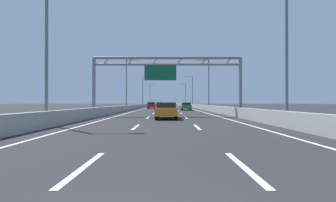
# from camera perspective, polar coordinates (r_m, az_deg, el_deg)

# --- Properties ---
(ground_plane) EXTENTS (260.00, 260.00, 0.00)m
(ground_plane) POSITION_cam_1_polar(r_m,az_deg,el_deg) (102.12, 0.04, -1.09)
(ground_plane) COLOR #262628
(lane_dash_left_0) EXTENTS (0.16, 3.00, 0.01)m
(lane_dash_left_0) POSITION_cam_1_polar(r_m,az_deg,el_deg) (6.10, -18.57, -14.13)
(lane_dash_left_0) COLOR white
(lane_dash_left_0) RESTS_ON ground_plane
(lane_dash_left_1) EXTENTS (0.16, 3.00, 0.01)m
(lane_dash_left_1) POSITION_cam_1_polar(r_m,az_deg,el_deg) (14.80, -7.29, -5.93)
(lane_dash_left_1) COLOR white
(lane_dash_left_1) RESTS_ON ground_plane
(lane_dash_left_2) EXTENTS (0.16, 3.00, 0.01)m
(lane_dash_left_2) POSITION_cam_1_polar(r_m,az_deg,el_deg) (23.73, -4.49, -3.80)
(lane_dash_left_2) COLOR white
(lane_dash_left_2) RESTS_ON ground_plane
(lane_dash_left_3) EXTENTS (0.16, 3.00, 0.01)m
(lane_dash_left_3) POSITION_cam_1_polar(r_m,az_deg,el_deg) (32.69, -3.23, -2.83)
(lane_dash_left_3) COLOR white
(lane_dash_left_3) RESTS_ON ground_plane
(lane_dash_left_4) EXTENTS (0.16, 3.00, 0.01)m
(lane_dash_left_4) POSITION_cam_1_polar(r_m,az_deg,el_deg) (41.68, -2.51, -2.27)
(lane_dash_left_4) COLOR white
(lane_dash_left_4) RESTS_ON ground_plane
(lane_dash_left_5) EXTENTS (0.16, 3.00, 0.01)m
(lane_dash_left_5) POSITION_cam_1_polar(r_m,az_deg,el_deg) (50.66, -2.05, -1.92)
(lane_dash_left_5) COLOR white
(lane_dash_left_5) RESTS_ON ground_plane
(lane_dash_left_6) EXTENTS (0.16, 3.00, 0.01)m
(lane_dash_left_6) POSITION_cam_1_polar(r_m,az_deg,el_deg) (59.65, -1.73, -1.67)
(lane_dash_left_6) COLOR white
(lane_dash_left_6) RESTS_ON ground_plane
(lane_dash_left_7) EXTENTS (0.16, 3.00, 0.01)m
(lane_dash_left_7) POSITION_cam_1_polar(r_m,az_deg,el_deg) (68.65, -1.49, -1.48)
(lane_dash_left_7) COLOR white
(lane_dash_left_7) RESTS_ON ground_plane
(lane_dash_left_8) EXTENTS (0.16, 3.00, 0.01)m
(lane_dash_left_8) POSITION_cam_1_polar(r_m,az_deg,el_deg) (77.64, -1.30, -1.34)
(lane_dash_left_8) COLOR white
(lane_dash_left_8) RESTS_ON ground_plane
(lane_dash_left_9) EXTENTS (0.16, 3.00, 0.01)m
(lane_dash_left_9) POSITION_cam_1_polar(r_m,az_deg,el_deg) (86.64, -1.16, -1.23)
(lane_dash_left_9) COLOR white
(lane_dash_left_9) RESTS_ON ground_plane
(lane_dash_left_10) EXTENTS (0.16, 3.00, 0.01)m
(lane_dash_left_10) POSITION_cam_1_polar(r_m,az_deg,el_deg) (95.64, -1.04, -1.14)
(lane_dash_left_10) COLOR white
(lane_dash_left_10) RESTS_ON ground_plane
(lane_dash_left_11) EXTENTS (0.16, 3.00, 0.01)m
(lane_dash_left_11) POSITION_cam_1_polar(r_m,az_deg,el_deg) (104.63, -0.94, -1.06)
(lane_dash_left_11) COLOR white
(lane_dash_left_11) RESTS_ON ground_plane
(lane_dash_left_12) EXTENTS (0.16, 3.00, 0.01)m
(lane_dash_left_12) POSITION_cam_1_polar(r_m,az_deg,el_deg) (113.63, -0.86, -1.00)
(lane_dash_left_12) COLOR white
(lane_dash_left_12) RESTS_ON ground_plane
(lane_dash_left_13) EXTENTS (0.16, 3.00, 0.01)m
(lane_dash_left_13) POSITION_cam_1_polar(r_m,az_deg,el_deg) (122.63, -0.79, -0.95)
(lane_dash_left_13) COLOR white
(lane_dash_left_13) RESTS_ON ground_plane
(lane_dash_left_14) EXTENTS (0.16, 3.00, 0.01)m
(lane_dash_left_14) POSITION_cam_1_polar(r_m,az_deg,el_deg) (131.63, -0.73, -0.90)
(lane_dash_left_14) COLOR white
(lane_dash_left_14) RESTS_ON ground_plane
(lane_dash_left_15) EXTENTS (0.16, 3.00, 0.01)m
(lane_dash_left_15) POSITION_cam_1_polar(r_m,az_deg,el_deg) (140.63, -0.68, -0.86)
(lane_dash_left_15) COLOR white
(lane_dash_left_15) RESTS_ON ground_plane
(lane_dash_left_16) EXTENTS (0.16, 3.00, 0.01)m
(lane_dash_left_16) POSITION_cam_1_polar(r_m,az_deg,el_deg) (149.63, -0.63, -0.82)
(lane_dash_left_16) COLOR white
(lane_dash_left_16) RESTS_ON ground_plane
(lane_dash_left_17) EXTENTS (0.16, 3.00, 0.01)m
(lane_dash_left_17) POSITION_cam_1_polar(r_m,az_deg,el_deg) (158.63, -0.59, -0.79)
(lane_dash_left_17) COLOR white
(lane_dash_left_17) RESTS_ON ground_plane
(lane_dash_right_0) EXTENTS (0.16, 3.00, 0.01)m
(lane_dash_right_0) POSITION_cam_1_polar(r_m,az_deg,el_deg) (6.04, 17.06, -14.26)
(lane_dash_right_0) COLOR white
(lane_dash_right_0) RESTS_ON ground_plane
(lane_dash_right_1) EXTENTS (0.16, 3.00, 0.01)m
(lane_dash_right_1) POSITION_cam_1_polar(r_m,az_deg,el_deg) (14.78, 6.77, -5.94)
(lane_dash_right_1) COLOR white
(lane_dash_right_1) RESTS_ON ground_plane
(lane_dash_right_2) EXTENTS (0.16, 3.00, 0.01)m
(lane_dash_right_2) POSITION_cam_1_polar(r_m,az_deg,el_deg) (23.71, 4.23, -3.80)
(lane_dash_right_2) COLOR white
(lane_dash_right_2) RESTS_ON ground_plane
(lane_dash_right_3) EXTENTS (0.16, 3.00, 0.01)m
(lane_dash_right_3) POSITION_cam_1_polar(r_m,az_deg,el_deg) (32.68, 3.09, -2.83)
(lane_dash_right_3) COLOR white
(lane_dash_right_3) RESTS_ON ground_plane
(lane_dash_right_4) EXTENTS (0.16, 3.00, 0.01)m
(lane_dash_right_4) POSITION_cam_1_polar(r_m,az_deg,el_deg) (41.67, 2.44, -2.27)
(lane_dash_right_4) COLOR white
(lane_dash_right_4) RESTS_ON ground_plane
(lane_dash_right_5) EXTENTS (0.16, 3.00, 0.01)m
(lane_dash_right_5) POSITION_cam_1_polar(r_m,az_deg,el_deg) (50.66, 2.03, -1.92)
(lane_dash_right_5) COLOR white
(lane_dash_right_5) RESTS_ON ground_plane
(lane_dash_right_6) EXTENTS (0.16, 3.00, 0.01)m
(lane_dash_right_6) POSITION_cam_1_polar(r_m,az_deg,el_deg) (59.65, 1.73, -1.67)
(lane_dash_right_6) COLOR white
(lane_dash_right_6) RESTS_ON ground_plane
(lane_dash_right_7) EXTENTS (0.16, 3.00, 0.01)m
(lane_dash_right_7) POSITION_cam_1_polar(r_m,az_deg,el_deg) (68.64, 1.52, -1.48)
(lane_dash_right_7) COLOR white
(lane_dash_right_7) RESTS_ON ground_plane
(lane_dash_right_8) EXTENTS (0.16, 3.00, 0.01)m
(lane_dash_right_8) POSITION_cam_1_polar(r_m,az_deg,el_deg) (77.64, 1.35, -1.34)
(lane_dash_right_8) COLOR white
(lane_dash_right_8) RESTS_ON ground_plane
(lane_dash_right_9) EXTENTS (0.16, 3.00, 0.01)m
(lane_dash_right_9) POSITION_cam_1_polar(r_m,az_deg,el_deg) (86.64, 1.22, -1.23)
(lane_dash_right_9) COLOR white
(lane_dash_right_9) RESTS_ON ground_plane
(lane_dash_right_10) EXTENTS (0.16, 3.00, 0.01)m
(lane_dash_right_10) POSITION_cam_1_polar(r_m,az_deg,el_deg) (95.63, 1.12, -1.14)
(lane_dash_right_10) COLOR white
(lane_dash_right_10) RESTS_ON ground_plane
(lane_dash_right_11) EXTENTS (0.16, 3.00, 0.01)m
(lane_dash_right_11) POSITION_cam_1_polar(r_m,az_deg,el_deg) (104.63, 1.03, -1.06)
(lane_dash_right_11) COLOR white
(lane_dash_right_11) RESTS_ON ground_plane
(lane_dash_right_12) EXTENTS (0.16, 3.00, 0.01)m
(lane_dash_right_12) POSITION_cam_1_polar(r_m,az_deg,el_deg) (113.63, 0.95, -1.00)
(lane_dash_right_12) COLOR white
(lane_dash_right_12) RESTS_ON ground_plane
(lane_dash_right_13) EXTENTS (0.16, 3.00, 0.01)m
(lane_dash_right_13) POSITION_cam_1_polar(r_m,az_deg,el_deg) (122.63, 0.89, -0.95)
(lane_dash_right_13) COLOR white
(lane_dash_right_13) RESTS_ON ground_plane
(lane_dash_right_14) EXTENTS (0.16, 3.00, 0.01)m
(lane_dash_right_14) POSITION_cam_1_polar(r_m,az_deg,el_deg) (131.63, 0.84, -0.90)
(lane_dash_right_14) COLOR white
(lane_dash_right_14) RESTS_ON ground_plane
(lane_dash_right_15) EXTENTS (0.16, 3.00, 0.01)m
(lane_dash_right_15) POSITION_cam_1_polar(r_m,az_deg,el_deg) (140.63, 0.79, -0.86)
(lane_dash_right_15) COLOR white
(lane_dash_right_15) RESTS_ON ground_plane
(lane_dash_right_16) EXTENTS (0.16, 3.00, 0.01)m
(lane_dash_right_16) POSITION_cam_1_polar(r_m,az_deg,el_deg) (149.62, 0.75, -0.82)
(lane_dash_right_16) COLOR white
(lane_dash_right_16) RESTS_ON ground_plane
(lane_dash_right_17) EXTENTS (0.16, 3.00, 0.01)m
(lane_dash_right_17) POSITION_cam_1_polar(r_m,az_deg,el_deg) (158.62, 0.71, -0.79)
(lane_dash_right_17) COLOR white
(lane_dash_right_17) RESTS_ON ground_plane
(edge_line_left) EXTENTS (0.16, 176.00, 0.01)m
(edge_line_left) POSITION_cam_1_polar(r_m,az_deg,el_deg) (90.28, -3.30, -1.19)
(edge_line_left) COLOR white
(edge_line_left) RESTS_ON ground_plane
(edge_line_right) EXTENTS (0.16, 176.00, 0.01)m
(edge_line_right) POSITION_cam_1_polar(r_m,az_deg,el_deg) (90.27, 3.37, -1.19)
(edge_line_right) COLOR white
(edge_line_right) RESTS_ON ground_plane
(barrier_left) EXTENTS (0.45, 220.00, 0.95)m
(barrier_left) POSITION_cam_1_polar(r_m,az_deg,el_deg) (112.33, -3.48, -0.77)
(barrier_left) COLOR #9E9E99
(barrier_left) RESTS_ON ground_plane
(barrier_right) EXTENTS (0.45, 220.00, 0.95)m
(barrier_right) POSITION_cam_1_polar(r_m,az_deg,el_deg) (112.32, 3.57, -0.77)
(barrier_right) COLOR #9E9E99
(barrier_right) RESTS_ON ground_plane
(sign_gantry) EXTENTS (16.00, 0.36, 6.36)m
(sign_gantry) POSITION_cam_1_polar(r_m,az_deg,el_deg) (26.75, -0.31, 6.96)
(sign_gantry) COLOR gray
(sign_gantry) RESTS_ON ground_plane
(streetlamp_left_near) EXTENTS (2.58, 0.28, 9.50)m
(streetlamp_left_near) POSITION_cam_1_polar(r_m,az_deg,el_deg) (18.07, -25.25, 12.32)
(streetlamp_left_near) COLOR slate
(streetlamp_left_near) RESTS_ON ground_plane
(streetlamp_right_near) EXTENTS (2.58, 0.28, 9.50)m
(streetlamp_right_near) POSITION_cam_1_polar(r_m,az_deg,el_deg) (18.00, 24.89, 12.37)
(streetlamp_right_near) COLOR slate
(streetlamp_right_near) RESTS_ON ground_plane
(streetlamp_left_mid) EXTENTS (2.58, 0.28, 9.50)m
(streetlamp_left_mid) POSITION_cam_1_polar(r_m,az_deg,el_deg) (47.22, -9.15, 4.51)
(streetlamp_left_mid) COLOR slate
(streetlamp_left_mid) RESTS_ON ground_plane
(streetlamp_right_mid) EXTENTS (2.58, 0.28, 9.50)m
(streetlamp_right_mid) POSITION_cam_1_polar(r_m,az_deg,el_deg) (47.19, 9.11, 4.52)
(streetlamp_right_mid) COLOR slate
(streetlamp_right_mid) RESTS_ON ground_plane
(streetlamp_left_far) EXTENTS (2.58, 0.28, 9.50)m
(streetlamp_left_far) POSITION_cam_1_polar(r_m,az_deg,el_deg) (77.41, -5.52, 2.65)
(streetlamp_left_far) COLOR slate
(streetlamp_left_far) RESTS_ON ground_plane
(streetlamp_right_far) EXTENTS (2.58, 0.28, 9.50)m
(streetlamp_right_far) POSITION_cam_1_polar(r_m,az_deg,el_deg) (77.40, 5.56, 2.65)
(streetlamp_right_far) COLOR slate
(streetlamp_right_far) RESTS_ON ground_plane
(streetlamp_left_distant) EXTENTS (2.58, 0.28, 9.50)m
(streetlamp_left_distant) POSITION_cam_1_polar(r_m,az_deg,el_deg) (107.78, -3.93, 1.83)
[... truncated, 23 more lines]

